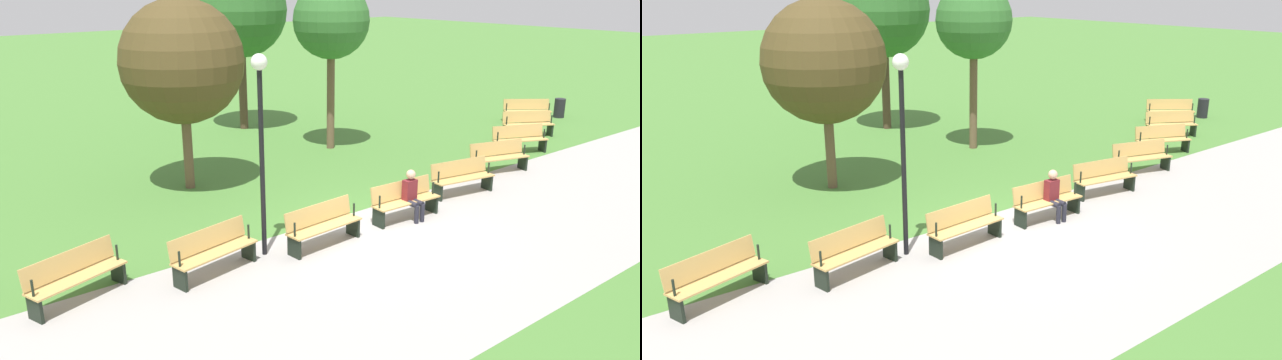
{
  "view_description": "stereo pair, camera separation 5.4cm",
  "coord_description": "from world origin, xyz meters",
  "views": [
    {
      "loc": [
        9.01,
        9.4,
        5.41
      ],
      "look_at": [
        -0.0,
        -1.73,
        0.8
      ],
      "focal_mm": 35.13,
      "sensor_mm": 36.0,
      "label": 1
    },
    {
      "loc": [
        8.97,
        9.43,
        5.41
      ],
      "look_at": [
        -0.0,
        -1.73,
        0.8
      ],
      "focal_mm": 35.13,
      "sensor_mm": 36.0,
      "label": 2
    }
  ],
  "objects": [
    {
      "name": "bench_0",
      "position": [
        -12.68,
        -4.39,
        0.47
      ],
      "size": [
        1.72,
        1.48,
        0.89
      ],
      "rotation": [
        0.0,
        0.0,
        -0.66
      ],
      "color": "tan",
      "rests_on": "ground"
    },
    {
      "name": "bench_1",
      "position": [
        -10.64,
        -2.99,
        0.47
      ],
      "size": [
        1.8,
        1.34,
        0.89
      ],
      "rotation": [
        0.0,
        0.0,
        -0.54
      ],
      "color": "tan",
      "rests_on": "ground"
    },
    {
      "name": "bench_5",
      "position": [
        -1.24,
        -0.11,
        0.47
      ],
      "size": [
        1.84,
        0.58,
        0.89
      ],
      "rotation": [
        0.0,
        0.0,
        -0.06
      ],
      "color": "tan",
      "rests_on": "ground"
    },
    {
      "name": "trash_bin",
      "position": [
        -14.46,
        -4.03,
        0.39
      ],
      "size": [
        0.43,
        0.43,
        0.77
      ],
      "primitive_type": "cylinder",
      "color": "black",
      "rests_on": "ground"
    },
    {
      "name": "bench_6",
      "position": [
        1.24,
        -0.11,
        0.47
      ],
      "size": [
        1.84,
        0.58,
        0.89
      ],
      "rotation": [
        0.0,
        0.0,
        0.06
      ],
      "color": "tan",
      "rests_on": "ground"
    },
    {
      "name": "path_paving",
      "position": [
        0.0,
        1.71,
        0.0
      ],
      "size": [
        41.69,
        5.68,
        0.01
      ],
      "primitive_type": "cube",
      "color": "#A39E99",
      "rests_on": "ground"
    },
    {
      "name": "tree_2",
      "position": [
        1.58,
        -5.38,
        3.39
      ],
      "size": [
        3.21,
        3.21,
        5.0
      ],
      "color": "brown",
      "rests_on": "ground"
    },
    {
      "name": "bench_4",
      "position": [
        -3.7,
        -0.4,
        0.47
      ],
      "size": [
        1.87,
        0.79,
        0.89
      ],
      "rotation": [
        0.0,
        0.0,
        -0.18
      ],
      "color": "tan",
      "rests_on": "ground"
    },
    {
      "name": "lamp_post",
      "position": [
        2.46,
        -0.5,
        2.84
      ],
      "size": [
        0.32,
        0.32,
        4.09
      ],
      "color": "black",
      "rests_on": "ground"
    },
    {
      "name": "bench_3",
      "position": [
        -6.11,
        -0.99,
        0.47
      ],
      "size": [
        1.87,
        0.99,
        0.89
      ],
      "rotation": [
        0.0,
        0.0,
        -0.3
      ],
      "color": "tan",
      "rests_on": "ground"
    },
    {
      "name": "person_seated",
      "position": [
        -1.34,
        0.04,
        0.64
      ],
      "size": [
        0.34,
        0.53,
        1.2
      ],
      "rotation": [
        0.0,
        0.0,
        -0.06
      ],
      "color": "maroon",
      "rests_on": "ground"
    },
    {
      "name": "bench_2",
      "position": [
        -8.44,
        -1.86,
        0.47
      ],
      "size": [
        1.85,
        1.17,
        0.89
      ],
      "rotation": [
        0.0,
        0.0,
        -0.42
      ],
      "color": "tan",
      "rests_on": "ground"
    },
    {
      "name": "ground_plane",
      "position": [
        0.0,
        0.0,
        0.0
      ],
      "size": [
        120.0,
        120.0,
        0.0
      ],
      "primitive_type": "plane",
      "color": "#477A33"
    },
    {
      "name": "bench_8",
      "position": [
        6.11,
        -0.99,
        0.47
      ],
      "size": [
        1.87,
        0.99,
        0.89
      ],
      "rotation": [
        0.0,
        0.0,
        0.3
      ],
      "color": "tan",
      "rests_on": "ground"
    },
    {
      "name": "bench_7",
      "position": [
        3.7,
        -0.4,
        0.47
      ],
      "size": [
        1.87,
        0.79,
        0.89
      ],
      "rotation": [
        0.0,
        0.0,
        0.18
      ],
      "color": "tan",
      "rests_on": "ground"
    },
    {
      "name": "tree_4",
      "position": [
        -4.07,
        -6.19,
        4.14
      ],
      "size": [
        2.45,
        2.45,
        5.4
      ],
      "color": "brown",
      "rests_on": "ground"
    },
    {
      "name": "tree_3",
      "position": [
        -3.39,
        -10.48,
        4.34
      ],
      "size": [
        3.41,
        3.41,
        6.07
      ],
      "color": "#4C3828",
      "rests_on": "ground"
    }
  ]
}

